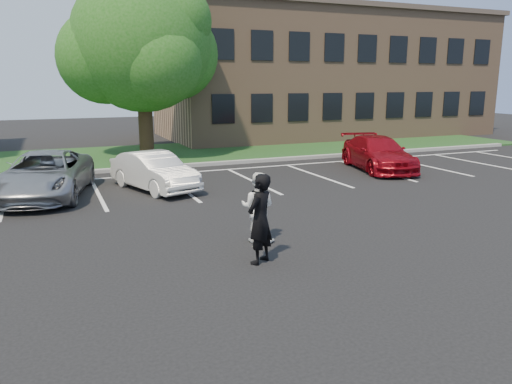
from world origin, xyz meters
The scene contains 11 objects.
ground_plane centered at (0.00, 0.00, 0.00)m, with size 90.00×90.00×0.00m, color black.
curb centered at (0.00, 12.00, 0.07)m, with size 40.00×0.30×0.15m, color gray.
grass_strip centered at (0.00, 16.00, 0.04)m, with size 44.00×8.00×0.08m, color #1B471A.
stall_lines centered at (1.40, 8.95, 0.01)m, with size 34.00×5.36×0.01m.
office_building centered at (14.00, 21.99, 4.16)m, with size 22.40×10.40×8.30m.
tree centered at (0.40, 15.77, 5.35)m, with size 7.80×7.20×8.80m.
man_black_suit centered at (-0.37, -0.07, 0.94)m, with size 0.68×0.45×1.88m, color black.
man_white_shirt centered at (0.14, 1.23, 0.83)m, with size 0.80×0.63×1.66m, color white.
car_silver_minivan centered at (-4.39, 8.15, 0.73)m, with size 2.43×5.27×1.46m, color #9A9CA1.
car_white_sedan centered at (-0.92, 7.87, 0.65)m, with size 1.38×3.96×1.31m, color white.
car_red_compact centered at (8.64, 8.20, 0.70)m, with size 1.96×4.81×1.40m, color maroon.
Camera 1 is at (-4.25, -9.07, 3.69)m, focal length 35.00 mm.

